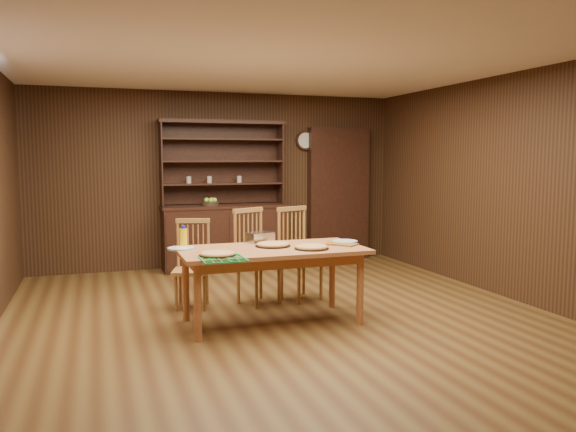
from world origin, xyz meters
name	(u,v)px	position (x,y,z in m)	size (l,w,h in m)	color
floor	(283,318)	(0.00, 0.00, 0.00)	(6.00, 6.00, 0.00)	brown
room_shell	(283,163)	(0.00, 0.00, 1.58)	(6.00, 6.00, 6.00)	white
china_hutch	(224,228)	(0.00, 2.75, 0.60)	(1.84, 0.52, 2.17)	#321810
doorway	(338,194)	(1.90, 2.90, 1.05)	(1.00, 0.18, 2.10)	#321810
wall_clock	(305,140)	(1.35, 2.96, 1.90)	(0.30, 0.05, 0.30)	#321810
dining_table	(272,257)	(-0.16, -0.12, 0.66)	(1.81, 0.91, 0.75)	#C07342
chair_left	(192,260)	(-0.80, 0.77, 0.51)	(0.49, 0.48, 0.96)	#9F7036
chair_center	(254,253)	(-0.12, 0.69, 0.57)	(0.57, 0.56, 1.07)	#9F7036
chair_right	(297,250)	(0.41, 0.72, 0.57)	(0.55, 0.54, 1.07)	#9F7036
pizza_left	(217,254)	(-0.76, -0.38, 0.77)	(0.34, 0.34, 0.04)	black
pizza_right	(312,247)	(0.19, -0.30, 0.77)	(0.34, 0.34, 0.04)	black
pizza_center	(273,245)	(-0.12, -0.02, 0.77)	(0.36, 0.36, 0.04)	black
cooling_rack	(223,259)	(-0.75, -0.57, 0.76)	(0.37, 0.37, 0.02)	#0B973F
plate_left	(181,248)	(-1.01, 0.11, 0.76)	(0.27, 0.27, 0.02)	silver
plate_right	(344,241)	(0.68, 0.00, 0.76)	(0.28, 0.28, 0.02)	silver
foil_dish	(260,237)	(-0.16, 0.30, 0.80)	(0.26, 0.19, 0.10)	silver
juice_bottle	(183,237)	(-0.97, 0.25, 0.85)	(0.08, 0.08, 0.21)	yellow
pot_holder_a	(347,245)	(0.61, -0.20, 0.76)	(0.18, 0.18, 0.01)	red
pot_holder_b	(336,244)	(0.53, -0.10, 0.76)	(0.20, 0.20, 0.01)	red
fruit_bowl	(210,203)	(-0.22, 2.69, 0.99)	(0.26, 0.26, 0.12)	black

